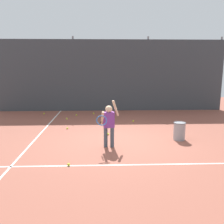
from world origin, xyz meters
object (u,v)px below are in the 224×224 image
object	(u,v)px
tennis_ball_1	(69,165)
tennis_ball_7	(76,115)
tennis_ball_3	(108,134)
tennis_ball_4	(67,128)
tennis_player	(109,122)
ball_hopper	(179,131)
tennis_ball_5	(44,113)
tennis_ball_0	(94,113)
tennis_ball_6	(133,121)
tennis_ball_2	(67,119)

from	to	relation	value
tennis_ball_1	tennis_ball_7	bearing A→B (deg)	94.12
tennis_ball_1	tennis_ball_3	bearing A→B (deg)	68.75
tennis_ball_1	tennis_ball_7	world-z (taller)	same
tennis_ball_4	tennis_player	bearing A→B (deg)	-54.33
ball_hopper	tennis_ball_4	bearing A→B (deg)	158.87
tennis_ball_4	tennis_ball_7	xyz separation A→B (m)	(0.09, 2.39, 0.00)
tennis_ball_4	tennis_ball_5	world-z (taller)	same
tennis_ball_0	tennis_ball_5	bearing A→B (deg)	178.41
tennis_ball_4	tennis_ball_6	size ratio (longest dim) A/B	1.00
tennis_ball_7	tennis_ball_5	bearing A→B (deg)	165.35
ball_hopper	tennis_ball_1	bearing A→B (deg)	-149.21
tennis_ball_4	tennis_ball_6	bearing A→B (deg)	22.78
tennis_ball_7	tennis_ball_2	bearing A→B (deg)	-113.80
tennis_ball_0	tennis_ball_7	distance (m)	0.85
tennis_ball_3	tennis_ball_6	bearing A→B (deg)	60.21
tennis_ball_7	tennis_ball_0	bearing A→B (deg)	24.17
tennis_ball_0	tennis_ball_5	world-z (taller)	same
tennis_ball_5	tennis_ball_7	bearing A→B (deg)	-14.65
tennis_ball_5	tennis_ball_6	bearing A→B (deg)	-23.09
tennis_ball_2	tennis_ball_6	bearing A→B (deg)	-11.12
tennis_ball_1	tennis_ball_7	distance (m)	5.75
tennis_player	tennis_ball_1	distance (m)	1.76
ball_hopper	tennis_ball_4	size ratio (longest dim) A/B	8.52
tennis_ball_3	tennis_ball_4	world-z (taller)	same
tennis_ball_2	tennis_ball_5	world-z (taller)	same
tennis_ball_5	tennis_ball_7	distance (m)	1.64
tennis_ball_3	tennis_ball_4	bearing A→B (deg)	151.02
tennis_ball_2	tennis_ball_7	size ratio (longest dim) A/B	1.00
tennis_player	tennis_ball_0	xyz separation A→B (m)	(-0.60, 4.79, -0.69)
tennis_player	tennis_ball_7	size ratio (longest dim) A/B	20.46
tennis_player	tennis_ball_0	world-z (taller)	tennis_player
tennis_ball_3	tennis_ball_7	distance (m)	3.50
tennis_player	tennis_ball_6	distance (m)	3.38
tennis_player	ball_hopper	size ratio (longest dim) A/B	2.40
tennis_ball_1	tennis_ball_2	xyz separation A→B (m)	(-0.75, 4.97, 0.00)
tennis_ball_1	tennis_ball_4	world-z (taller)	same
tennis_ball_3	tennis_ball_0	bearing A→B (deg)	99.78
ball_hopper	tennis_ball_6	xyz separation A→B (m)	(-1.14, 2.51, -0.26)
tennis_ball_5	tennis_ball_7	world-z (taller)	same
tennis_ball_2	tennis_ball_6	xyz separation A→B (m)	(2.81, -0.55, 0.00)
tennis_ball_0	tennis_ball_3	size ratio (longest dim) A/B	1.00
tennis_ball_4	tennis_ball_0	bearing A→B (deg)	72.52
tennis_ball_6	tennis_ball_7	world-z (taller)	same
tennis_player	tennis_ball_5	bearing A→B (deg)	112.25
tennis_ball_6	tennis_player	bearing A→B (deg)	-109.34
tennis_ball_0	tennis_ball_7	bearing A→B (deg)	-155.83
tennis_ball_0	tennis_ball_2	distance (m)	1.58
tennis_ball_1	ball_hopper	bearing A→B (deg)	30.79
ball_hopper	tennis_ball_2	distance (m)	5.00
tennis_ball_0	tennis_ball_3	xyz separation A→B (m)	(0.61, -3.56, 0.00)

